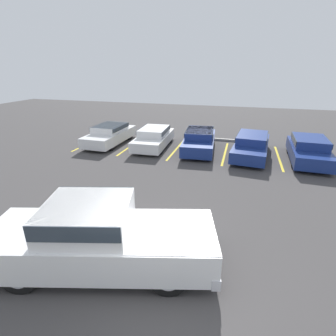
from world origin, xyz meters
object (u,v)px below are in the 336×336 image
Objects in this scene: pickup_truck at (101,237)px; wheel_stop_curb at (223,140)px; parked_sedan_d at (251,144)px; parked_sedan_b at (154,137)px; parked_sedan_c at (199,140)px; parked_sedan_e at (309,149)px; parked_sedan_a at (110,134)px.

wheel_stop_curb is (1.91, 13.03, -0.81)m from pickup_truck.
pickup_truck is at bearing -98.35° from wheel_stop_curb.
pickup_truck is 10.90m from parked_sedan_d.
parked_sedan_d is at bearing -57.57° from wheel_stop_curb.
parked_sedan_b is at bearing 87.07° from pickup_truck.
parked_sedan_c is 0.94× the size of parked_sedan_d.
parked_sedan_c is 1.04× the size of parked_sedan_e.
pickup_truck is 1.35× the size of parked_sedan_b.
parked_sedan_b is 0.98× the size of parked_sedan_e.
parked_sedan_e reaches higher than parked_sedan_c.
parked_sedan_d is (5.85, -0.13, 0.02)m from parked_sedan_b.
parked_sedan_e is 5.55m from wheel_stop_curb.
pickup_truck is 13.20m from wheel_stop_curb.
pickup_truck reaches higher than parked_sedan_e.
parked_sedan_d is at bearing 90.50° from parked_sedan_a.
parked_sedan_a is 11.76m from parked_sedan_e.
pickup_truck reaches higher than parked_sedan_c.
pickup_truck is 12.07m from parked_sedan_e.
parked_sedan_e is at bearing 92.72° from parked_sedan_d.
parked_sedan_e is (6.59, 10.11, -0.19)m from pickup_truck.
parked_sedan_a is (-5.16, 10.32, -0.22)m from pickup_truck.
wheel_stop_curb is (-1.77, 2.78, -0.59)m from parked_sedan_d.
pickup_truck reaches higher than parked_sedan_d.
pickup_truck is at bearing 8.92° from parked_sedan_b.
parked_sedan_a is at bearing -159.03° from wheel_stop_curb.
parked_sedan_e is at bearing 89.89° from parked_sedan_a.
pickup_truck is at bearing -14.09° from parked_sedan_d.
parked_sedan_c reaches higher than parked_sedan_d.
parked_sedan_c reaches higher than wheel_stop_curb.
pickup_truck reaches higher than parked_sedan_a.
parked_sedan_c reaches higher than parked_sedan_a.
parked_sedan_c is 2.69× the size of wheel_stop_curb.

